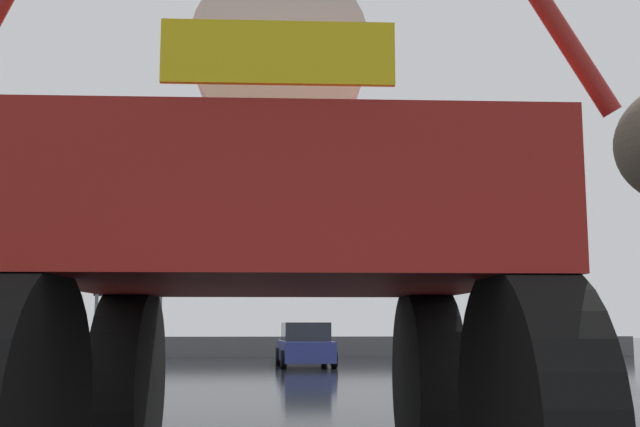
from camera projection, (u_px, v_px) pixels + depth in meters
name	position (u px, v px, depth m)	size (l,w,h in m)	color
ground_plane	(293.00, 386.00, 18.75)	(120.00, 120.00, 0.00)	black
oversize_sprayer	(279.00, 250.00, 6.18)	(3.97, 5.17, 4.31)	black
sedan_ahead	(305.00, 346.00, 27.50)	(2.05, 4.18, 1.52)	navy
traffic_signal_near_right	(571.00, 232.00, 12.43)	(0.24, 0.54, 4.01)	slate
traffic_signal_far_left	(98.00, 295.00, 25.16)	(0.24, 0.55, 3.30)	slate
traffic_signal_far_right	(161.00, 292.00, 25.30)	(0.24, 0.55, 3.42)	slate
streetlight_far_left	(33.00, 241.00, 25.89)	(1.93, 0.24, 7.48)	slate
roadside_barrier	(281.00, 347.00, 35.05)	(32.47, 0.24, 0.90)	#59595B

